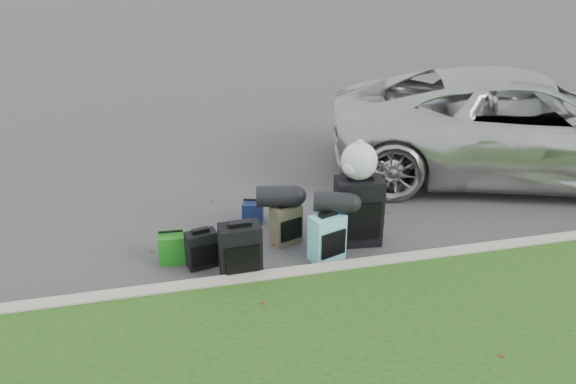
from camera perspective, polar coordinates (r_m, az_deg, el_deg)
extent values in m
plane|color=#383535|center=(7.25, 1.13, -4.52)|extent=(120.00, 120.00, 0.00)
cube|color=#9E937F|center=(6.38, 3.36, -8.19)|extent=(120.00, 0.18, 0.15)
imported|color=#B7B7B2|center=(9.60, 22.65, 6.33)|extent=(6.48, 4.48, 1.65)
cube|color=black|center=(6.60, -8.75, -5.77)|extent=(0.39, 0.26, 0.44)
cube|color=black|center=(6.29, -4.85, -6.07)|extent=(0.46, 0.29, 0.66)
cube|color=#403B2A|center=(7.01, -0.21, -3.28)|extent=(0.41, 0.33, 0.49)
cube|color=#58B0B4|center=(6.65, 3.98, -4.62)|extent=(0.46, 0.36, 0.57)
cube|color=black|center=(6.98, 7.14, -1.96)|extent=(0.61, 0.41, 0.86)
cube|color=#1A7019|center=(6.78, -11.68, -5.56)|extent=(0.32, 0.26, 0.35)
cube|color=#15224C|center=(7.56, -3.60, -2.05)|extent=(0.32, 0.28, 0.29)
cylinder|color=black|center=(6.86, -1.18, -0.42)|extent=(0.53, 0.35, 0.26)
cylinder|color=black|center=(6.56, 4.59, -1.04)|extent=(0.50, 0.38, 0.25)
sphere|color=silver|center=(6.74, 7.24, 3.13)|extent=(0.44, 0.44, 0.44)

